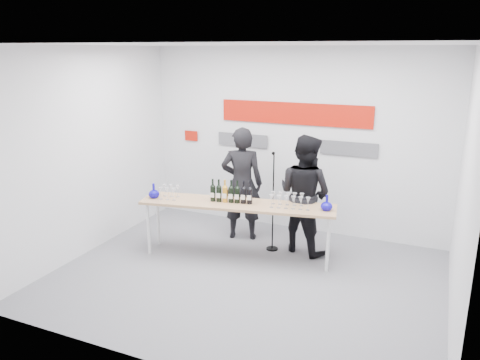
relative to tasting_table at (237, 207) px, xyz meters
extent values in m
plane|color=slate|center=(0.36, -0.52, -0.77)|extent=(5.00, 5.00, 0.00)
cube|color=silver|center=(0.36, 1.48, 0.73)|extent=(5.00, 0.04, 3.00)
cube|color=#B71507|center=(0.36, 1.45, 1.18)|extent=(2.50, 0.02, 0.35)
cube|color=#59595E|center=(-0.54, 1.45, 0.68)|extent=(0.90, 0.02, 0.22)
cube|color=#59595E|center=(1.26, 1.45, 0.68)|extent=(0.90, 0.02, 0.22)
cube|color=#B71507|center=(-1.54, 1.45, 0.68)|extent=(0.25, 0.02, 0.18)
cube|color=tan|center=(0.00, 0.00, 0.04)|extent=(2.84, 1.07, 0.04)
cylinder|color=silver|center=(-1.24, -0.42, -0.37)|extent=(0.05, 0.05, 0.80)
cylinder|color=silver|center=(1.31, 0.06, -0.37)|extent=(0.05, 0.05, 0.80)
cylinder|color=silver|center=(-1.31, -0.06, -0.37)|extent=(0.05, 0.05, 0.80)
cylinder|color=silver|center=(1.24, 0.42, -0.37)|extent=(0.05, 0.05, 0.80)
imported|color=black|center=(-0.24, 0.72, 0.13)|extent=(0.76, 0.61, 1.80)
imported|color=black|center=(0.80, 0.64, 0.11)|extent=(1.03, 0.91, 1.77)
cylinder|color=black|center=(0.38, 0.46, -0.76)|extent=(0.18, 0.18, 0.02)
cylinder|color=black|center=(0.38, 0.46, -0.03)|extent=(0.02, 0.02, 1.48)
sphere|color=black|center=(0.38, 0.43, 0.73)|extent=(0.05, 0.05, 0.05)
camera|label=1|loc=(2.56, -5.76, 2.18)|focal=35.00mm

